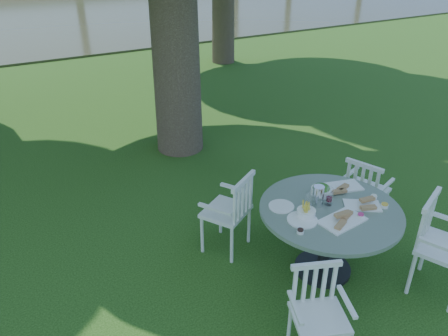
{
  "coord_description": "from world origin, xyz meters",
  "views": [
    {
      "loc": [
        -1.94,
        -3.31,
        3.02
      ],
      "look_at": [
        0.0,
        0.2,
        0.85
      ],
      "focal_mm": 35.0,
      "sensor_mm": 36.0,
      "label": 1
    }
  ],
  "objects": [
    {
      "name": "chair_ne",
      "position": [
        1.46,
        -0.41,
        0.5
      ],
      "size": [
        0.52,
        0.54,
        0.85
      ],
      "rotation": [
        0.0,
        0.0,
        -4.36
      ],
      "color": "white",
      "rests_on": "ground"
    },
    {
      "name": "ground",
      "position": [
        0.0,
        0.0,
        0.0
      ],
      "size": [
        140.0,
        140.0,
        0.0
      ],
      "primitive_type": "plane",
      "color": "#13370B",
      "rests_on": "ground"
    },
    {
      "name": "chair_nw",
      "position": [
        -0.05,
        -0.09,
        0.53
      ],
      "size": [
        0.61,
        0.6,
        0.9
      ],
      "rotation": [
        0.0,
        0.0,
        -2.58
      ],
      "color": "white",
      "rests_on": "ground"
    },
    {
      "name": "table",
      "position": [
        0.58,
        -0.81,
        0.59
      ],
      "size": [
        1.33,
        1.33,
        0.74
      ],
      "color": "black",
      "rests_on": "ground"
    },
    {
      "name": "chair_sw",
      "position": [
        -0.11,
        -1.49,
        0.47
      ],
      "size": [
        0.51,
        0.5,
        0.8
      ],
      "rotation": [
        0.0,
        0.0,
        -0.36
      ],
      "color": "white",
      "rests_on": "ground"
    },
    {
      "name": "chair_se",
      "position": [
        1.3,
        -1.45,
        0.56
      ],
      "size": [
        0.62,
        0.6,
        0.95
      ],
      "rotation": [
        0.0,
        0.0,
        0.41
      ],
      "color": "white",
      "rests_on": "ground"
    },
    {
      "name": "tableware",
      "position": [
        0.55,
        -0.74,
        0.78
      ],
      "size": [
        1.09,
        0.75,
        0.21
      ],
      "color": "white",
      "rests_on": "table"
    }
  ]
}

